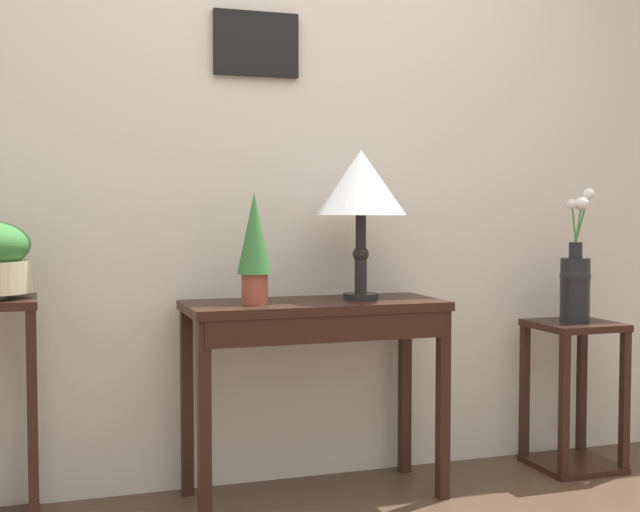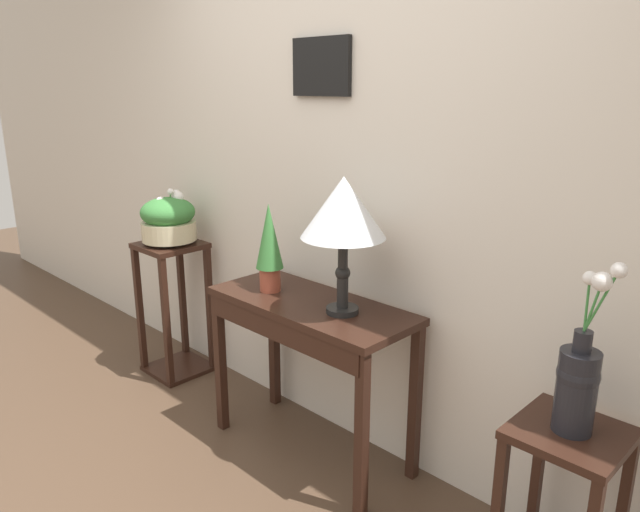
{
  "view_description": "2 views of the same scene",
  "coord_description": "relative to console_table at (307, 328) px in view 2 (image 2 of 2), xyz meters",
  "views": [
    {
      "loc": [
        -1.0,
        -1.96,
        1.14
      ],
      "look_at": [
        0.09,
        1.26,
        0.96
      ],
      "focal_mm": 48.11,
      "sensor_mm": 36.0,
      "label": 1
    },
    {
      "loc": [
        1.87,
        -0.57,
        1.74
      ],
      "look_at": [
        0.03,
        1.31,
        0.98
      ],
      "focal_mm": 33.42,
      "sensor_mm": 36.0,
      "label": 2
    }
  ],
  "objects": [
    {
      "name": "console_table",
      "position": [
        0.0,
        0.0,
        0.0
      ],
      "size": [
        1.01,
        0.43,
        0.78
      ],
      "color": "black",
      "rests_on": "ground"
    },
    {
      "name": "flower_vase_tall_right",
      "position": [
        1.21,
        0.03,
        0.18
      ],
      "size": [
        0.16,
        0.13,
        0.59
      ],
      "color": "black",
      "rests_on": "pedestal_stand_right"
    },
    {
      "name": "potted_plant_on_console",
      "position": [
        -0.25,
        -0.01,
        0.36
      ],
      "size": [
        0.13,
        0.13,
        0.43
      ],
      "color": "#9E4733",
      "rests_on": "console_table"
    },
    {
      "name": "pedestal_stand_left",
      "position": [
        -1.21,
        0.04,
        -0.24
      ],
      "size": [
        0.35,
        0.35,
        0.83
      ],
      "color": "black",
      "rests_on": "ground"
    },
    {
      "name": "table_lamp",
      "position": [
        0.2,
        0.02,
        0.58
      ],
      "size": [
        0.36,
        0.36,
        0.6
      ],
      "color": "black",
      "rests_on": "console_table"
    },
    {
      "name": "planter_bowl_wide_left",
      "position": [
        -1.21,
        0.04,
        0.32
      ],
      "size": [
        0.32,
        0.32,
        0.33
      ],
      "color": "beige",
      "rests_on": "pedestal_stand_left"
    },
    {
      "name": "back_wall_with_art",
      "position": [
        -0.05,
        0.33,
        0.74
      ],
      "size": [
        9.0,
        0.13,
        2.8
      ],
      "color": "beige",
      "rests_on": "ground"
    }
  ]
}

